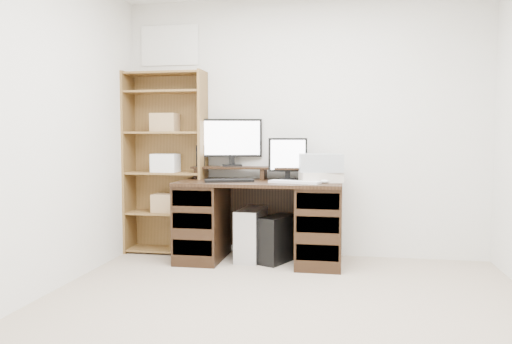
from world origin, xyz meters
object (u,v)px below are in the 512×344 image
(desk, at_px, (260,220))
(bookshelf, at_px, (166,161))
(printer, at_px, (321,177))
(monitor_wide, at_px, (232,140))
(monitor_small, at_px, (288,157))
(tower_silver, at_px, (251,234))
(tower_black, at_px, (278,239))

(desk, distance_m, bookshelf, 1.14)
(printer, xyz_separation_m, bookshelf, (-1.54, 0.19, 0.12))
(monitor_wide, bearing_deg, printer, -30.06)
(monitor_small, relative_size, bookshelf, 0.22)
(monitor_small, height_order, printer, monitor_small)
(tower_silver, bearing_deg, desk, -26.55)
(monitor_wide, xyz_separation_m, tower_silver, (0.23, -0.21, -0.89))
(monitor_wide, distance_m, tower_black, 1.07)
(desk, bearing_deg, printer, 2.11)
(desk, height_order, bookshelf, bookshelf)
(bookshelf, bearing_deg, monitor_wide, 4.56)
(desk, height_order, monitor_small, monitor_small)
(desk, bearing_deg, tower_silver, 149.32)
(desk, xyz_separation_m, tower_silver, (-0.09, 0.06, -0.15))
(monitor_wide, distance_m, monitor_small, 0.60)
(desk, height_order, tower_silver, desk)
(monitor_wide, relative_size, monitor_small, 1.45)
(tower_silver, bearing_deg, printer, 1.03)
(tower_black, relative_size, bookshelf, 0.26)
(tower_black, bearing_deg, tower_silver, -166.91)
(desk, height_order, monitor_wide, monitor_wide)
(monitor_small, relative_size, tower_silver, 0.83)
(desk, bearing_deg, bookshelf, 167.80)
(tower_silver, xyz_separation_m, tower_black, (0.26, -0.05, -0.03))
(desk, height_order, tower_black, desk)
(desk, distance_m, tower_black, 0.24)
(desk, relative_size, monitor_wide, 2.60)
(printer, height_order, bookshelf, bookshelf)
(desk, relative_size, printer, 4.08)
(desk, height_order, printer, printer)
(monitor_wide, bearing_deg, monitor_small, -26.54)
(desk, relative_size, monitor_small, 3.77)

